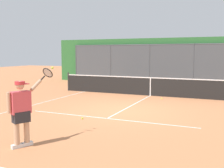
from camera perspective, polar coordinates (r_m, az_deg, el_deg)
name	(u,v)px	position (r m, az deg, el deg)	size (l,w,h in m)	color
ground_plane	(122,111)	(10.41, 2.16, -5.62)	(60.00, 60.00, 0.00)	#C67A4C
court_line_markings	(104,120)	(8.94, -1.72, -7.63)	(7.79, 9.81, 0.01)	white
fence_backdrop	(173,61)	(19.58, 12.64, 4.65)	(18.00, 1.37, 3.25)	#474C51
tennis_net	(150,86)	(14.08, 8.10, -0.47)	(10.01, 0.09, 1.07)	#2D2D2D
tennis_player	(22,109)	(6.62, -18.52, -5.05)	(0.51, 1.32, 1.84)	silver
tennis_ball_near_baseline	(162,98)	(13.16, 10.44, -3.02)	(0.07, 0.07, 0.07)	#D6E042
tennis_ball_mid_court	(82,118)	(9.12, -6.28, -7.18)	(0.07, 0.07, 0.07)	#C1D138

